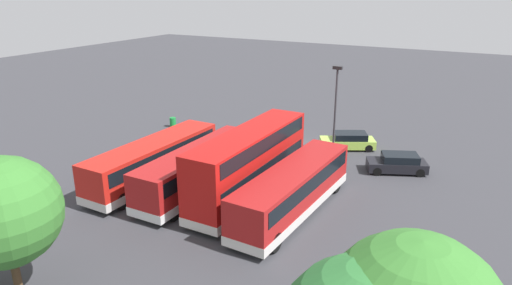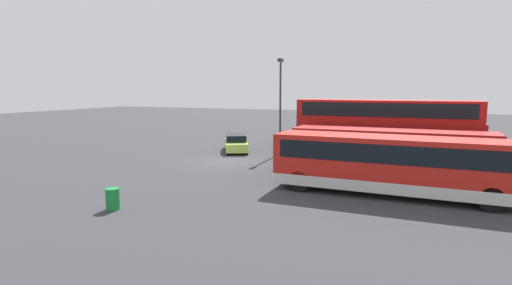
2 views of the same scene
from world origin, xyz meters
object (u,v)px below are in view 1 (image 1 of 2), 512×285
object	(u,v)px
lamp_post_tall	(335,108)
waste_bin_yellow	(173,122)
bus_double_decker_second	(249,163)
car_small_green	(398,163)
bus_single_deck_near_end	(293,189)
bus_single_deck_third	(199,168)
bus_single_deck_fourth	(154,160)
car_hatchback_silver	(348,141)

from	to	relation	value
lamp_post_tall	waste_bin_yellow	xyz separation A→B (m)	(17.11, -1.85, -4.02)
bus_double_decker_second	car_small_green	xyz separation A→B (m)	(-7.55, -9.03, -1.75)
bus_single_deck_near_end	bus_single_deck_third	size ratio (longest dim) A/B	1.02
bus_single_deck_fourth	car_small_green	bearing A→B (deg)	-145.99
bus_single_deck_third	car_hatchback_silver	xyz separation A→B (m)	(-6.26, -12.88, -0.92)
lamp_post_tall	waste_bin_yellow	distance (m)	17.68
bus_single_deck_near_end	lamp_post_tall	xyz separation A→B (m)	(0.65, -8.99, 2.88)
bus_double_decker_second	lamp_post_tall	distance (m)	8.98
bus_double_decker_second	car_small_green	bearing A→B (deg)	-129.89
car_hatchback_silver	car_small_green	size ratio (longest dim) A/B	1.04
bus_single_deck_near_end	bus_single_deck_third	world-z (taller)	same
bus_single_deck_near_end	lamp_post_tall	distance (m)	9.46
car_hatchback_silver	lamp_post_tall	xyz separation A→B (m)	(-0.03, 3.95, 3.80)
waste_bin_yellow	car_small_green	bearing A→B (deg)	177.05
bus_single_deck_fourth	car_hatchback_silver	xyz separation A→B (m)	(-9.89, -13.16, -0.92)
bus_single_deck_third	lamp_post_tall	size ratio (longest dim) A/B	1.47
bus_double_decker_second	waste_bin_yellow	distance (m)	17.71
bus_single_deck_near_end	bus_double_decker_second	size ratio (longest dim) A/B	1.00
car_small_green	bus_single_deck_third	bearing A→B (deg)	41.02
car_small_green	lamp_post_tall	xyz separation A→B (m)	(4.80, 0.72, 3.80)
car_hatchback_silver	waste_bin_yellow	bearing A→B (deg)	7.01
bus_single_deck_near_end	bus_single_deck_fourth	xyz separation A→B (m)	(10.56, 0.22, 0.00)
car_hatchback_silver	waste_bin_yellow	xyz separation A→B (m)	(17.08, 2.10, -0.23)
bus_double_decker_second	bus_single_deck_fourth	bearing A→B (deg)	7.18
bus_single_deck_third	bus_single_deck_near_end	bearing A→B (deg)	179.49
bus_single_deck_fourth	lamp_post_tall	distance (m)	13.84
bus_single_deck_near_end	car_small_green	bearing A→B (deg)	-113.18
bus_single_deck_third	car_hatchback_silver	size ratio (longest dim) A/B	2.32
bus_single_deck_third	waste_bin_yellow	world-z (taller)	bus_single_deck_third
bus_single_deck_fourth	waste_bin_yellow	distance (m)	13.25
bus_single_deck_third	waste_bin_yellow	xyz separation A→B (m)	(10.82, -10.78, -1.15)
waste_bin_yellow	bus_single_deck_near_end	bearing A→B (deg)	148.60
car_hatchback_silver	car_small_green	xyz separation A→B (m)	(-4.84, 3.23, -0.00)
bus_double_decker_second	lamp_post_tall	bearing A→B (deg)	-108.28
bus_double_decker_second	waste_bin_yellow	bearing A→B (deg)	-35.26
car_small_green	lamp_post_tall	size ratio (longest dim) A/B	0.61
car_small_green	waste_bin_yellow	size ratio (longest dim) A/B	4.88
car_small_green	bus_single_deck_fourth	bearing A→B (deg)	34.01
bus_single_deck_near_end	bus_single_deck_third	xyz separation A→B (m)	(6.93, -0.06, -0.00)
car_hatchback_silver	car_small_green	world-z (taller)	same
lamp_post_tall	car_hatchback_silver	bearing A→B (deg)	-89.56
bus_single_deck_near_end	car_small_green	world-z (taller)	bus_single_deck_near_end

